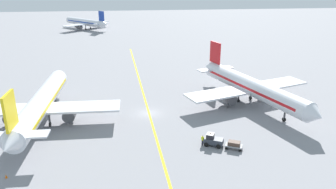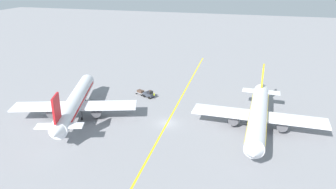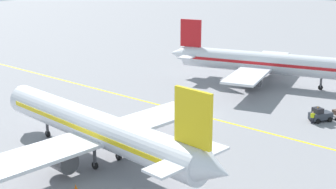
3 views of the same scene
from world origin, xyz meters
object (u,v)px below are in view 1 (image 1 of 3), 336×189
Objects in this scene: baggage_tug_dark at (213,140)px; airplane_distant_taxiing at (86,22)px; traffic_cone_near_nose at (3,133)px; ground_crew_worker at (203,140)px; airplane_adjacent_stand at (250,87)px; airplane_at_gate at (41,104)px; traffic_cone_mid_apron at (6,176)px; baggage_cart_trailing at (234,144)px.

airplane_distant_taxiing is at bearing 104.95° from baggage_tug_dark.
baggage_tug_dark is at bearing -13.27° from traffic_cone_near_nose.
airplane_adjacent_stand is at bearing 50.26° from ground_crew_worker.
airplane_at_gate and airplane_adjacent_stand have the same top height.
airplane_at_gate reaches higher than traffic_cone_mid_apron.
baggage_tug_dark reaches higher than baggage_cart_trailing.
airplane_adjacent_stand is at bearing 10.54° from traffic_cone_near_nose.
traffic_cone_near_nose is (-1.16, -115.95, -3.06)m from airplane_distant_taxiing.
traffic_cone_mid_apron is (-27.82, -5.65, -0.63)m from ground_crew_worker.
traffic_cone_mid_apron is (-29.41, -5.36, -0.63)m from baggage_tug_dark.
airplane_adjacent_stand reaches higher than traffic_cone_near_nose.
airplane_at_gate reaches higher than airplane_distant_taxiing.
airplane_at_gate reaches higher than ground_crew_worker.
baggage_cart_trailing is at bearing -14.39° from traffic_cone_near_nose.
airplane_at_gate is at bearing -87.67° from airplane_distant_taxiing.
ground_crew_worker is at bearing -23.17° from airplane_at_gate.
airplane_at_gate is 34.34m from baggage_cart_trailing.
airplane_adjacent_stand is 21.54m from ground_crew_worker.
baggage_cart_trailing is at bearing -26.43° from baggage_tug_dark.
airplane_distant_taxiing is 129.49m from traffic_cone_mid_apron.
baggage_cart_trailing is at bearing 6.86° from traffic_cone_mid_apron.
baggage_tug_dark is at bearing 10.33° from traffic_cone_mid_apron.
airplane_adjacent_stand is 47.27m from traffic_cone_near_nose.
airplane_adjacent_stand reaches higher than baggage_cart_trailing.
baggage_cart_trailing is (-9.10, -18.18, -2.95)m from airplane_adjacent_stand.
airplane_at_gate is 17.56m from traffic_cone_mid_apron.
baggage_tug_dark is 1.14× the size of baggage_cart_trailing.
traffic_cone_near_nose is (-34.29, 8.09, -0.63)m from baggage_tug_dark.
airplane_at_gate reaches higher than baggage_cart_trailing.
airplane_adjacent_stand is 62.92× the size of traffic_cone_near_nose.
traffic_cone_mid_apron is at bearing -92.82° from airplane_at_gate.
baggage_cart_trailing is at bearing -21.10° from ground_crew_worker.
traffic_cone_mid_apron is at bearing -169.67° from baggage_tug_dark.
traffic_cone_near_nose is (-37.24, 9.56, -0.49)m from baggage_cart_trailing.
traffic_cone_near_nose is at bearing 165.61° from baggage_cart_trailing.
baggage_tug_dark is at bearing 153.57° from baggage_cart_trailing.
airplane_at_gate is at bearing 33.20° from traffic_cone_near_nose.
traffic_cone_mid_apron is at bearing -168.52° from ground_crew_worker.
baggage_cart_trailing is 4.88m from ground_crew_worker.
airplane_adjacent_stand is 1.39× the size of airplane_distant_taxiing.
traffic_cone_near_nose is at bearing 109.93° from traffic_cone_mid_apron.
baggage_cart_trailing is at bearing -73.96° from airplane_distant_taxiing.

